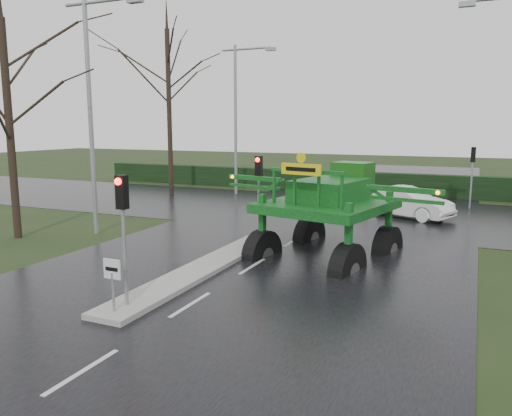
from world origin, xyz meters
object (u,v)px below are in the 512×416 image
at_px(traffic_signal_mid, 259,179).
at_px(crop_sprayer, 266,194).
at_px(street_light_left_near, 95,95).
at_px(traffic_signal_far, 473,164).
at_px(traffic_signal_near, 123,212).
at_px(keep_left_sign, 112,277).
at_px(white_sedan, 405,218).
at_px(street_light_left_far, 240,106).

bearing_deg(traffic_signal_mid, crop_sprayer, -59.04).
bearing_deg(street_light_left_near, traffic_signal_far, 43.63).
bearing_deg(traffic_signal_near, keep_left_sign, -90.00).
xyz_separation_m(keep_left_sign, crop_sprayer, (1.08, 7.20, 1.21)).
relative_size(traffic_signal_far, street_light_left_near, 0.35).
distance_m(keep_left_sign, crop_sprayer, 7.38).
xyz_separation_m(traffic_signal_far, white_sedan, (-3.01, -4.45, -2.59)).
bearing_deg(white_sedan, street_light_left_far, 91.72).
xyz_separation_m(street_light_left_near, crop_sprayer, (7.97, -0.30, -3.72)).
height_order(keep_left_sign, traffic_signal_far, traffic_signal_far).
bearing_deg(keep_left_sign, street_light_left_near, 132.59).
bearing_deg(traffic_signal_mid, white_sedan, 59.32).
bearing_deg(street_light_left_far, keep_left_sign, -72.22).
bearing_deg(street_light_left_near, keep_left_sign, -47.41).
xyz_separation_m(traffic_signal_near, street_light_left_far, (-6.89, 21.01, 3.40)).
xyz_separation_m(traffic_signal_near, crop_sprayer, (1.08, 6.70, -0.32)).
distance_m(keep_left_sign, traffic_signal_mid, 9.12).
bearing_deg(crop_sprayer, street_light_left_near, -169.97).
bearing_deg(traffic_signal_mid, keep_left_sign, -90.00).
height_order(keep_left_sign, white_sedan, keep_left_sign).
height_order(traffic_signal_far, crop_sprayer, crop_sprayer).
relative_size(traffic_signal_far, street_light_left_far, 0.35).
bearing_deg(street_light_left_far, crop_sprayer, -60.87).
bearing_deg(keep_left_sign, traffic_signal_mid, 90.00).
xyz_separation_m(keep_left_sign, traffic_signal_far, (7.80, 21.51, 1.53)).
xyz_separation_m(street_light_left_far, white_sedan, (11.68, -4.44, -5.99)).
xyz_separation_m(street_light_left_far, crop_sprayer, (7.97, -14.30, -3.72)).
relative_size(street_light_left_far, white_sedan, 2.09).
bearing_deg(crop_sprayer, street_light_left_far, 131.35).
relative_size(keep_left_sign, white_sedan, 0.28).
distance_m(traffic_signal_far, street_light_left_far, 15.08).
xyz_separation_m(traffic_signal_near, traffic_signal_mid, (0.00, 8.50, 0.00)).
bearing_deg(traffic_signal_mid, street_light_left_far, 118.86).
bearing_deg(white_sedan, traffic_signal_far, -11.61).
distance_m(traffic_signal_near, traffic_signal_mid, 8.50).
height_order(keep_left_sign, traffic_signal_mid, traffic_signal_mid).
relative_size(traffic_signal_far, white_sedan, 0.74).
xyz_separation_m(keep_left_sign, street_light_left_near, (-6.89, 7.50, 4.93)).
xyz_separation_m(keep_left_sign, white_sedan, (4.79, 17.06, -1.06)).
bearing_deg(keep_left_sign, white_sedan, 74.33).
bearing_deg(street_light_left_far, white_sedan, -20.79).
relative_size(street_light_left_far, crop_sprayer, 1.19).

